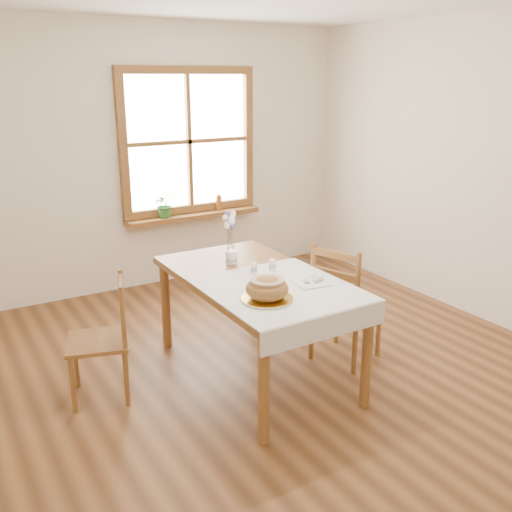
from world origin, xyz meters
The scene contains 18 objects.
ground centered at (0.00, 0.00, 0.00)m, with size 5.00×5.00×0.00m, color brown.
room_walls centered at (0.00, 0.00, 1.71)m, with size 4.60×5.10×2.65m.
window centered at (0.50, 2.47, 1.45)m, with size 1.46×0.08×1.46m.
window_sill centered at (0.50, 2.40, 0.69)m, with size 1.46×0.20×0.05m.
dining_table centered at (0.00, 0.30, 0.66)m, with size 0.90×1.60×0.75m.
table_linen centered at (0.00, 0.00, 0.76)m, with size 0.91×0.99×0.01m, color white.
chair_left centered at (-1.06, 0.57, 0.42)m, with size 0.39×0.41×0.84m, color brown, non-canonical shape.
chair_right centered at (0.71, 0.16, 0.47)m, with size 0.43×0.45×0.93m, color brown, non-canonical shape.
bread_plate centered at (-0.18, -0.13, 0.77)m, with size 0.31×0.31×0.02m, color silver.
bread_loaf centered at (-0.18, -0.13, 0.85)m, with size 0.27×0.27×0.15m, color olive.
egg_napkin centered at (0.24, -0.04, 0.77)m, with size 0.23×0.19×0.01m, color white.
eggs centered at (0.24, -0.04, 0.79)m, with size 0.17×0.16×0.04m, color silver, non-canonical shape.
salt_shaker centered at (0.00, 0.33, 0.80)m, with size 0.05×0.05×0.09m, color silver.
pepper_shaker centered at (0.14, 0.31, 0.81)m, with size 0.05×0.05×0.10m, color silver.
flower_vase centered at (-0.02, 0.62, 0.80)m, with size 0.09×0.09×0.10m, color silver.
lavender_bouquet centered at (-0.02, 0.62, 0.99)m, with size 0.16×0.16×0.29m, color #61518F, non-canonical shape.
potted_plant centered at (0.18, 2.40, 0.82)m, with size 0.23×0.26×0.20m, color #2D6B2B.
amber_bottle centered at (0.80, 2.40, 0.80)m, with size 0.06×0.06×0.17m, color #9E581D.
Camera 1 is at (-1.92, -2.91, 2.08)m, focal length 40.00 mm.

